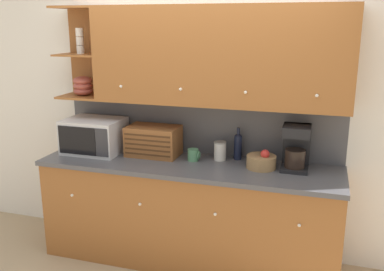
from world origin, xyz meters
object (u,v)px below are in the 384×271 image
object	(u,v)px
fruit_basket	(261,161)
coffee_maker	(296,147)
mug	(193,155)
wine_bottle	(238,145)
storage_canister	(220,151)
bread_box	(154,141)
microwave	(94,136)

from	to	relation	value
fruit_basket	coffee_maker	bearing A→B (deg)	12.48
mug	wine_bottle	world-z (taller)	wine_bottle
storage_canister	coffee_maker	world-z (taller)	coffee_maker
bread_box	storage_canister	distance (m)	0.62
bread_box	wine_bottle	bearing A→B (deg)	7.84
fruit_basket	microwave	bearing A→B (deg)	-179.91
mug	coffee_maker	world-z (taller)	coffee_maker
mug	wine_bottle	distance (m)	0.41
storage_canister	microwave	bearing A→B (deg)	-174.52
coffee_maker	wine_bottle	bearing A→B (deg)	167.01
microwave	coffee_maker	xyz separation A→B (m)	(1.84, 0.06, 0.03)
storage_canister	fruit_basket	world-z (taller)	fruit_basket
microwave	storage_canister	world-z (taller)	microwave
storage_canister	fruit_basket	xyz separation A→B (m)	(0.39, -0.11, -0.03)
bread_box	storage_canister	xyz separation A→B (m)	(0.62, 0.04, -0.05)
wine_bottle	mug	bearing A→B (deg)	-157.10
wine_bottle	fruit_basket	world-z (taller)	wine_bottle
microwave	mug	size ratio (longest dim) A/B	4.92
microwave	bread_box	xyz separation A→B (m)	(0.57, 0.07, -0.02)
bread_box	storage_canister	bearing A→B (deg)	3.70
mug	bread_box	bearing A→B (deg)	172.90
microwave	wine_bottle	xyz separation A→B (m)	(1.34, 0.18, -0.03)
wine_bottle	storage_canister	bearing A→B (deg)	-155.98
microwave	storage_canister	bearing A→B (deg)	5.48
storage_canister	wine_bottle	size ratio (longest dim) A/B	0.58
coffee_maker	storage_canister	bearing A→B (deg)	175.49
microwave	storage_canister	distance (m)	1.20
mug	wine_bottle	bearing A→B (deg)	22.90
storage_canister	wine_bottle	bearing A→B (deg)	24.02
wine_bottle	coffee_maker	size ratio (longest dim) A/B	0.77
mug	storage_canister	bearing A→B (deg)	22.14
bread_box	mug	distance (m)	0.41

